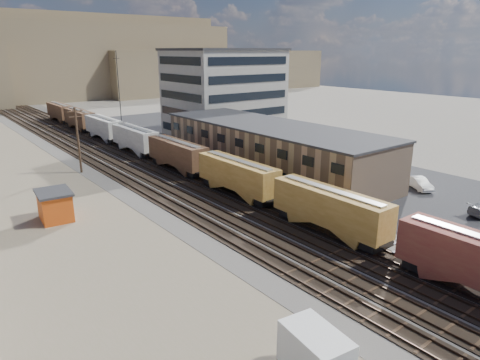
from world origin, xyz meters
TOP-DOWN VIEW (x-y plane):
  - ground at (0.00, 0.00)m, footprint 300.00×300.00m
  - ballast_bed at (0.00, 50.00)m, footprint 18.00×200.00m
  - dirt_yard at (-20.00, 40.00)m, footprint 24.00×180.00m
  - asphalt_lot at (22.00, 35.00)m, footprint 26.00×120.00m
  - rail_tracks at (-0.55, 50.00)m, footprint 11.40×200.00m
  - freight_train at (3.80, 41.54)m, footprint 3.00×119.74m
  - warehouse at (14.98, 25.00)m, footprint 12.40×40.40m
  - office_tower at (27.95, 54.95)m, footprint 22.60×18.60m
  - utility_pole_north at (-8.50, 42.00)m, footprint 2.20×0.32m
  - radio_mast at (6.00, 60.00)m, footprint 1.20×0.16m
  - maintenance_shed at (-17.08, 24.53)m, footprint 3.88×4.81m
  - parked_car_white at (24.66, 5.64)m, footprint 3.90×5.01m
  - parked_car_blue at (25.41, 45.92)m, footprint 4.74×6.03m
  - parked_car_far at (34.00, 59.83)m, footprint 2.02×4.06m

SIDE VIEW (x-z plane):
  - ground at x=0.00m, z-range 0.00..0.00m
  - dirt_yard at x=-20.00m, z-range 0.00..0.03m
  - asphalt_lot at x=22.00m, z-range 0.00..0.04m
  - ballast_bed at x=0.00m, z-range 0.00..0.06m
  - rail_tracks at x=-0.55m, z-range -0.01..0.23m
  - parked_car_far at x=34.00m, z-range 0.00..1.33m
  - parked_car_blue at x=25.41m, z-range 0.00..1.52m
  - parked_car_white at x=24.66m, z-range 0.00..1.59m
  - maintenance_shed at x=-17.08m, z-range 0.04..3.35m
  - freight_train at x=3.80m, z-range 0.56..5.02m
  - warehouse at x=14.98m, z-range 0.03..7.28m
  - utility_pole_north at x=-8.50m, z-range 0.30..10.30m
  - radio_mast at x=6.00m, z-range 0.12..18.12m
  - office_tower at x=27.95m, z-range 0.04..18.49m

